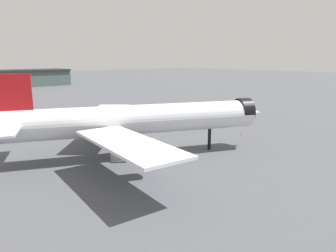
# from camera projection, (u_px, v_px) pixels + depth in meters

# --- Properties ---
(ground) EXTENTS (900.00, 900.00, 0.00)m
(ground) POSITION_uv_depth(u_px,v_px,m) (156.00, 154.00, 65.40)
(ground) COLOR #4C4F54
(airliner_near_gate) EXTENTS (56.07, 50.14, 17.21)m
(airliner_near_gate) POSITION_uv_depth(u_px,v_px,m) (133.00, 120.00, 62.42)
(airliner_near_gate) COLOR silver
(airliner_near_gate) RESTS_ON ground
(service_truck_front) EXTENTS (5.94, 4.61, 3.00)m
(service_truck_front) POSITION_uv_depth(u_px,v_px,m) (182.00, 118.00, 96.64)
(service_truck_front) COLOR black
(service_truck_front) RESTS_ON ground
(traffic_cone_near_nose) EXTENTS (0.50, 0.50, 0.62)m
(traffic_cone_near_nose) POSITION_uv_depth(u_px,v_px,m) (241.00, 133.00, 82.27)
(traffic_cone_near_nose) COLOR #F2600C
(traffic_cone_near_nose) RESTS_ON ground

